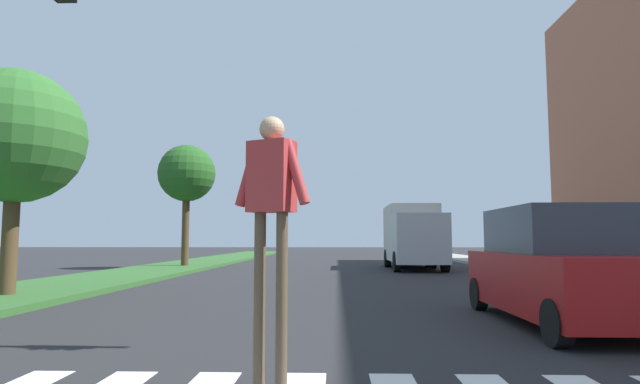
{
  "coord_description": "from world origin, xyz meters",
  "views": [
    {
      "loc": [
        -0.56,
        3.72,
        1.41
      ],
      "look_at": [
        -1.04,
        18.74,
        2.8
      ],
      "focal_mm": 29.08,
      "sensor_mm": 36.0,
      "label": 1
    }
  ],
  "objects_px": {
    "tree_mid": "(16,137)",
    "suv_crossing": "(559,268)",
    "tree_far": "(187,174)",
    "traffic_light_gantry": "(59,24)",
    "pedestrian_performer": "(271,211)",
    "sedan_midblock": "(409,252)",
    "truck_box_delivery": "(413,235)"
  },
  "relations": [
    {
      "from": "traffic_light_gantry",
      "to": "suv_crossing",
      "type": "xyz_separation_m",
      "value": [
        7.54,
        2.22,
        -3.42
      ]
    },
    {
      "from": "tree_mid",
      "to": "suv_crossing",
      "type": "xyz_separation_m",
      "value": [
        11.41,
        -2.99,
        -2.92
      ]
    },
    {
      "from": "suv_crossing",
      "to": "traffic_light_gantry",
      "type": "bearing_deg",
      "value": -163.61
    },
    {
      "from": "tree_far",
      "to": "suv_crossing",
      "type": "distance_m",
      "value": 20.25
    },
    {
      "from": "tree_far",
      "to": "pedestrian_performer",
      "type": "distance_m",
      "value": 22.25
    },
    {
      "from": "suv_crossing",
      "to": "truck_box_delivery",
      "type": "xyz_separation_m",
      "value": [
        -0.06,
        16.26,
        0.7
      ]
    },
    {
      "from": "pedestrian_performer",
      "to": "sedan_midblock",
      "type": "distance_m",
      "value": 23.42
    },
    {
      "from": "pedestrian_performer",
      "to": "tree_far",
      "type": "bearing_deg",
      "value": 108.21
    },
    {
      "from": "tree_far",
      "to": "pedestrian_performer",
      "type": "relative_size",
      "value": 2.4
    },
    {
      "from": "traffic_light_gantry",
      "to": "truck_box_delivery",
      "type": "distance_m",
      "value": 20.12
    },
    {
      "from": "tree_mid",
      "to": "suv_crossing",
      "type": "distance_m",
      "value": 12.15
    },
    {
      "from": "tree_far",
      "to": "suv_crossing",
      "type": "height_order",
      "value": "tree_far"
    },
    {
      "from": "tree_mid",
      "to": "sedan_midblock",
      "type": "relative_size",
      "value": 1.21
    },
    {
      "from": "suv_crossing",
      "to": "tree_far",
      "type": "bearing_deg",
      "value": 124.29
    },
    {
      "from": "sedan_midblock",
      "to": "tree_far",
      "type": "bearing_deg",
      "value": -169.65
    },
    {
      "from": "tree_mid",
      "to": "pedestrian_performer",
      "type": "xyz_separation_m",
      "value": [
        7.09,
        -7.49,
        -2.19
      ]
    },
    {
      "from": "pedestrian_performer",
      "to": "tree_mid",
      "type": "bearing_deg",
      "value": 133.43
    },
    {
      "from": "tree_far",
      "to": "pedestrian_performer",
      "type": "xyz_separation_m",
      "value": [
        6.89,
        -20.94,
        -3.0
      ]
    },
    {
      "from": "tree_mid",
      "to": "sedan_midblock",
      "type": "distance_m",
      "value": 19.52
    },
    {
      "from": "tree_far",
      "to": "pedestrian_performer",
      "type": "height_order",
      "value": "tree_far"
    },
    {
      "from": "tree_far",
      "to": "suv_crossing",
      "type": "bearing_deg",
      "value": -55.71
    },
    {
      "from": "traffic_light_gantry",
      "to": "pedestrian_performer",
      "type": "bearing_deg",
      "value": -35.24
    },
    {
      "from": "tree_far",
      "to": "sedan_midblock",
      "type": "distance_m",
      "value": 12.08
    },
    {
      "from": "tree_mid",
      "to": "pedestrian_performer",
      "type": "relative_size",
      "value": 2.14
    },
    {
      "from": "pedestrian_performer",
      "to": "truck_box_delivery",
      "type": "bearing_deg",
      "value": 78.39
    },
    {
      "from": "tree_mid",
      "to": "traffic_light_gantry",
      "type": "height_order",
      "value": "traffic_light_gantry"
    },
    {
      "from": "pedestrian_performer",
      "to": "sedan_midblock",
      "type": "relative_size",
      "value": 0.57
    },
    {
      "from": "tree_mid",
      "to": "pedestrian_performer",
      "type": "bearing_deg",
      "value": -46.57
    },
    {
      "from": "tree_far",
      "to": "truck_box_delivery",
      "type": "height_order",
      "value": "tree_far"
    },
    {
      "from": "pedestrian_performer",
      "to": "traffic_light_gantry",
      "type": "bearing_deg",
      "value": 144.76
    },
    {
      "from": "sedan_midblock",
      "to": "traffic_light_gantry",
      "type": "bearing_deg",
      "value": -110.1
    },
    {
      "from": "tree_mid",
      "to": "sedan_midblock",
      "type": "bearing_deg",
      "value": 53.57
    }
  ]
}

